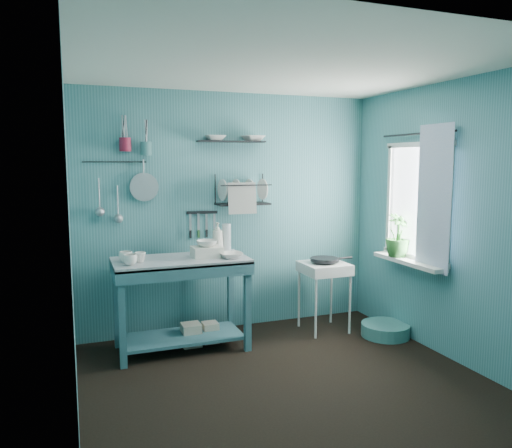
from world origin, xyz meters
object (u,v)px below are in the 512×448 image
object	(u,v)px
water_bottle	(226,237)
storage_tin_small	(210,332)
dish_rack	(243,190)
work_counter	(181,304)
utensil_cup_magenta	(125,145)
wash_tub	(207,252)
mug_mid	(140,257)
utensil_cup_teal	(146,149)
storage_tin_large	(191,335)
colander	(144,187)
potted_plant	(398,235)
frying_pan	(325,259)
mug_left	(130,260)
floor_basin	(385,330)
soap_bottle	(218,237)
mug_right	(126,257)
hotplate_stand	(324,297)

from	to	relation	value
water_bottle	storage_tin_small	distance (m)	0.96
water_bottle	dish_rack	distance (m)	0.54
work_counter	utensil_cup_magenta	xyz separation A→B (m)	(-0.43, 0.39, 1.51)
wash_tub	mug_mid	bearing A→B (deg)	-176.37
utensil_cup_teal	storage_tin_large	size ratio (longest dim) A/B	0.59
colander	potted_plant	xyz separation A→B (m)	(2.40, -0.83, -0.49)
frying_pan	dish_rack	xyz separation A→B (m)	(-0.79, 0.33, 0.73)
mug_left	utensil_cup_teal	distance (m)	1.15
floor_basin	mug_mid	bearing A→B (deg)	172.29
mug_left	soap_bottle	xyz separation A→B (m)	(0.90, 0.36, 0.10)
colander	mug_left	bearing A→B (deg)	-110.67
mug_left	utensil_cup_magenta	bearing A→B (deg)	85.13
mug_mid	utensil_cup_magenta	bearing A→B (deg)	96.74
dish_rack	utensil_cup_teal	distance (m)	1.06
water_bottle	storage_tin_large	distance (m)	1.02
colander	floor_basin	xyz separation A→B (m)	(2.30, -0.81, -1.47)
mug_right	work_counter	bearing A→B (deg)	0.00
wash_tub	mug_right	bearing A→B (deg)	178.47
colander	utensil_cup_teal	bearing A→B (deg)	-51.20
soap_bottle	water_bottle	bearing A→B (deg)	11.31
mug_left	floor_basin	bearing A→B (deg)	-5.15
soap_bottle	frying_pan	bearing A→B (deg)	-9.97
frying_pan	dish_rack	size ratio (longest dim) A/B	0.55
utensil_cup_magenta	potted_plant	world-z (taller)	utensil_cup_magenta
utensil_cup_teal	storage_tin_small	bearing A→B (deg)	-29.96
dish_rack	frying_pan	bearing A→B (deg)	-30.20
hotplate_stand	mug_left	bearing A→B (deg)	-167.58
mug_mid	hotplate_stand	bearing A→B (deg)	1.95
mug_right	storage_tin_small	bearing A→B (deg)	5.71
mug_right	wash_tub	xyz separation A→B (m)	(0.75, -0.02, 0.00)
hotplate_stand	potted_plant	distance (m)	1.00
work_counter	frying_pan	bearing A→B (deg)	-5.34
soap_bottle	utensil_cup_magenta	bearing A→B (deg)	167.47
soap_bottle	mug_right	bearing A→B (deg)	-167.74
mug_mid	utensil_cup_magenta	xyz separation A→B (m)	(-0.05, 0.45, 1.02)
soap_bottle	dish_rack	bearing A→B (deg)	23.73
frying_pan	storage_tin_large	size ratio (longest dim) A/B	1.36
utensil_cup_teal	colander	world-z (taller)	utensil_cup_teal
mug_left	mug_right	world-z (taller)	same
wash_tub	utensil_cup_magenta	world-z (taller)	utensil_cup_magenta
soap_bottle	hotplate_stand	bearing A→B (deg)	-9.97
storage_tin_large	floor_basin	distance (m)	1.99
soap_bottle	floor_basin	world-z (taller)	soap_bottle
mug_left	colander	size ratio (longest dim) A/B	0.44
utensil_cup_teal	potted_plant	size ratio (longest dim) A/B	0.30
work_counter	utensil_cup_teal	xyz separation A→B (m)	(-0.24, 0.39, 1.47)
soap_bottle	dish_rack	xyz separation A→B (m)	(0.32, 0.14, 0.47)
hotplate_stand	potted_plant	size ratio (longest dim) A/B	1.66
water_bottle	storage_tin_small	bearing A→B (deg)	-147.53
work_counter	dish_rack	xyz separation A→B (m)	(0.74, 0.34, 1.06)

